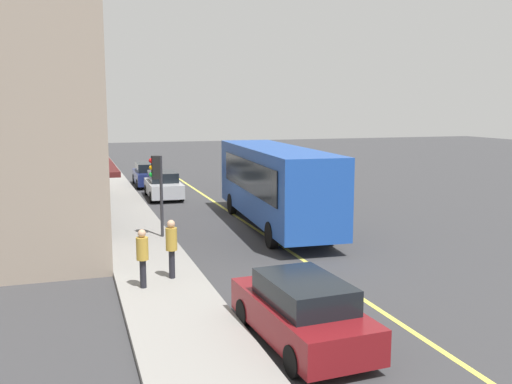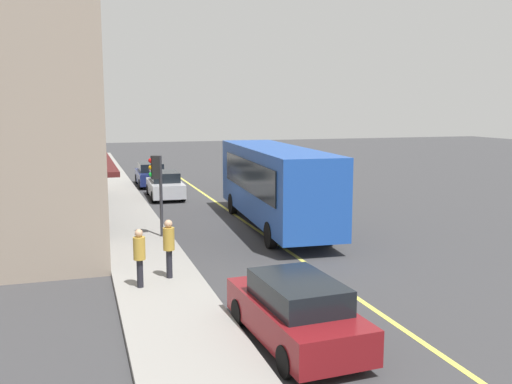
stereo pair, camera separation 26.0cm
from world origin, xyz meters
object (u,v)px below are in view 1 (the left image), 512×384
object	(u,v)px
car_maroon	(302,311)
pedestrian_waiting	(142,253)
car_navy	(149,175)
pedestrian_mid_block	(171,243)
traffic_light	(157,177)
bus	(274,182)
car_silver	(163,185)

from	to	relation	value
car_maroon	pedestrian_waiting	world-z (taller)	pedestrian_waiting
car_navy	pedestrian_mid_block	xyz separation A→B (m)	(-21.44, 2.13, 0.48)
traffic_light	pedestrian_mid_block	xyz separation A→B (m)	(-5.58, 0.42, -1.31)
traffic_light	pedestrian_mid_block	size ratio (longest dim) A/B	1.80
traffic_light	car_navy	size ratio (longest dim) A/B	0.74
bus	car_silver	size ratio (longest dim) A/B	2.59
bus	car_navy	xyz separation A→B (m)	(14.91, 3.48, -1.24)
car_silver	pedestrian_mid_block	bearing A→B (deg)	171.96
car_silver	car_navy	distance (m)	5.44
pedestrian_waiting	car_silver	bearing A→B (deg)	-10.86
car_navy	pedestrian_mid_block	world-z (taller)	pedestrian_mid_block
pedestrian_mid_block	pedestrian_waiting	bearing A→B (deg)	124.98
car_silver	pedestrian_mid_block	distance (m)	16.17
car_silver	car_maroon	xyz separation A→B (m)	(-21.26, 0.27, 0.00)
car_silver	bus	bearing A→B (deg)	-160.52
car_silver	car_maroon	size ratio (longest dim) A/B	0.99
car_silver	car_maroon	bearing A→B (deg)	179.26
car_navy	pedestrian_waiting	size ratio (longest dim) A/B	2.57
car_silver	pedestrian_waiting	bearing A→B (deg)	169.14
bus	pedestrian_mid_block	xyz separation A→B (m)	(-6.53, 5.61, -0.77)
pedestrian_mid_block	traffic_light	bearing A→B (deg)	-4.30
traffic_light	car_silver	distance (m)	10.73
traffic_light	car_maroon	world-z (taller)	traffic_light
bus	pedestrian_mid_block	bearing A→B (deg)	139.31
car_maroon	pedestrian_waiting	xyz separation A→B (m)	(4.60, 2.92, 0.42)
car_navy	pedestrian_waiting	world-z (taller)	pedestrian_waiting
car_maroon	pedestrian_mid_block	xyz separation A→B (m)	(5.25, 1.99, 0.48)
bus	pedestrian_mid_block	distance (m)	8.64
bus	car_navy	world-z (taller)	bus
pedestrian_waiting	car_maroon	bearing A→B (deg)	-147.58
car_maroon	car_navy	world-z (taller)	same
car_silver	pedestrian_waiting	size ratio (longest dim) A/B	2.58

